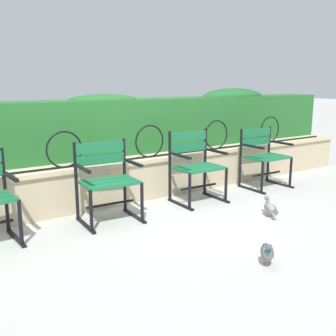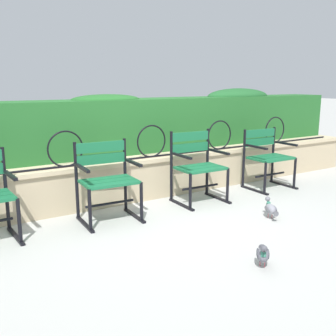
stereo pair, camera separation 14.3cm
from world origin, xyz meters
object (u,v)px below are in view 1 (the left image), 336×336
Objects in this scene: pigeon_near_chairs at (270,208)px; park_chair_centre_left at (107,179)px; park_chair_rightmost at (263,155)px; park_chair_centre_right at (195,164)px; pigeon_far_side at (267,252)px.

park_chair_centre_left is at bearing 148.36° from pigeon_near_chairs.
park_chair_centre_left is 2.47m from park_chair_rightmost.
park_chair_centre_left is at bearing -178.66° from park_chair_centre_right.
pigeon_near_chairs is at bearing -72.94° from park_chair_centre_right.
park_chair_rightmost is (2.47, 0.04, -0.00)m from park_chair_centre_left.
park_chair_rightmost is 2.60m from pigeon_far_side.
park_chair_rightmost reaches higher than pigeon_far_side.
park_chair_rightmost is at bearing 46.33° from pigeon_near_chairs.
park_chair_centre_left is 3.61× the size of pigeon_far_side.
park_chair_centre_left is at bearing 109.15° from pigeon_far_side.
park_chair_centre_right reaches higher than pigeon_far_side.
park_chair_centre_right is (1.24, 0.03, 0.01)m from park_chair_centre_left.
park_chair_rightmost is 1.40m from pigeon_near_chairs.
pigeon_near_chairs and pigeon_far_side have the same top height.
pigeon_near_chairs is at bearing -133.67° from park_chair_rightmost.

